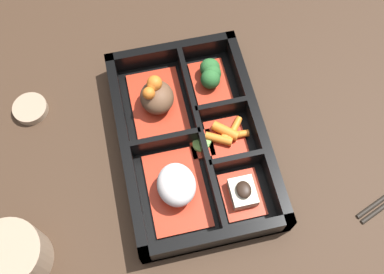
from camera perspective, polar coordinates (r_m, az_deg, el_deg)
ground_plane at (r=0.68m, az=0.00°, el=-0.89°), size 3.00×3.00×0.00m
bento_base at (r=0.67m, az=0.00°, el=-0.72°), size 0.32×0.21×0.01m
bento_rim at (r=0.66m, az=0.28°, el=-0.08°), size 0.32×0.21×0.05m
bowl_rice at (r=0.62m, az=-1.97°, el=-6.28°), size 0.12×0.08×0.05m
bowl_stew at (r=0.68m, az=-4.51°, el=4.98°), size 0.12×0.08×0.06m
bowl_tofu at (r=0.63m, az=6.44°, el=-7.10°), size 0.07×0.06×0.03m
bowl_carrots at (r=0.67m, az=4.43°, el=0.15°), size 0.07×0.07×0.02m
bowl_greens at (r=0.71m, az=2.34°, el=7.96°), size 0.09×0.06×0.04m
bowl_pickles at (r=0.66m, az=1.28°, el=-0.83°), size 0.04×0.03×0.01m
tea_cup at (r=0.64m, az=-21.74°, el=-13.82°), size 0.09×0.09×0.06m
sauce_dish at (r=0.74m, az=-19.84°, el=3.41°), size 0.05×0.05×0.01m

